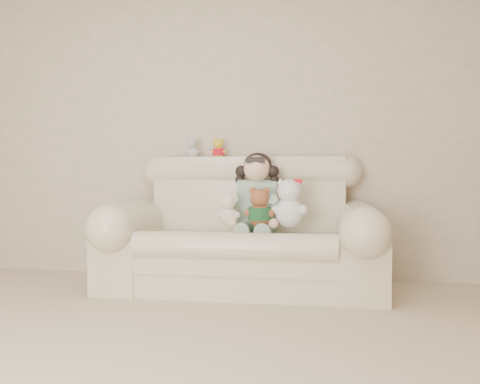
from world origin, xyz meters
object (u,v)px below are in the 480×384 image
Objects in this scene: brown_teddy at (259,204)px; cream_teddy at (229,207)px; white_cat at (289,198)px; seated_child at (257,192)px; sofa at (242,222)px.

cream_teddy is at bearing -162.79° from brown_teddy.
brown_teddy is 0.23m from cream_teddy.
white_cat reaches higher than cream_teddy.
seated_child is at bearing 54.69° from cream_teddy.
seated_child is 0.30m from cream_teddy.
cream_teddy is at bearing -176.42° from white_cat.
white_cat is (0.36, -0.12, 0.20)m from sofa.
sofa is at bearing 156.14° from brown_teddy.
seated_child is 1.90× the size of brown_teddy.
cream_teddy is (-0.08, -0.14, 0.13)m from sofa.
brown_teddy is 0.22m from white_cat.
sofa is 0.21m from cream_teddy.
sofa is 0.26m from seated_child.
white_cat reaches higher than brown_teddy.
seated_child is 0.33m from white_cat.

